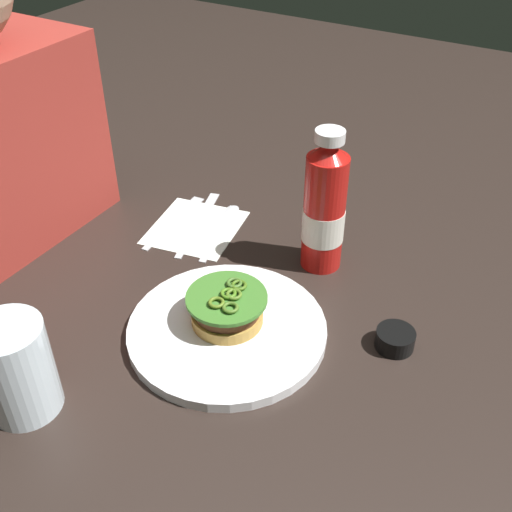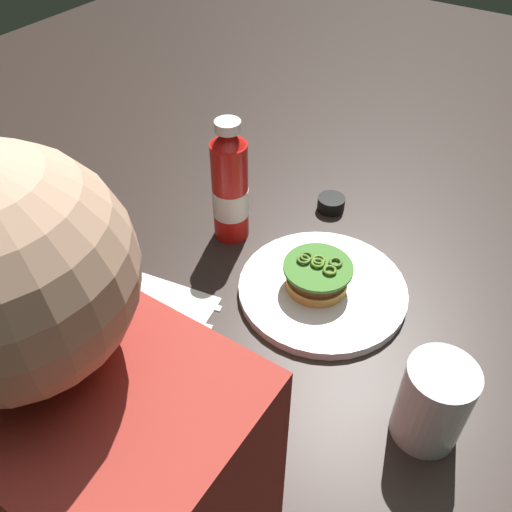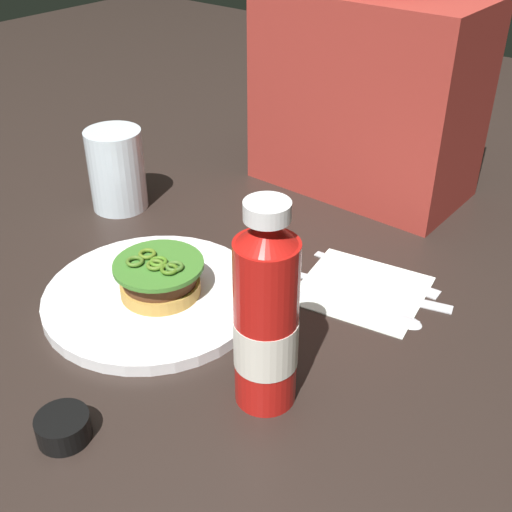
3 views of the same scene
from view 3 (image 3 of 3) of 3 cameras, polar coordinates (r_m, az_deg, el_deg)
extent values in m
plane|color=black|center=(0.86, -15.10, -5.03)|extent=(3.00, 3.00, 0.00)
cylinder|color=white|center=(0.86, -9.03, -3.57)|extent=(0.29, 0.29, 0.02)
cylinder|color=#BA8C3F|center=(0.85, -8.41, -2.71)|extent=(0.10, 0.10, 0.02)
cylinder|color=#512D19|center=(0.84, -8.51, -1.76)|extent=(0.09, 0.09, 0.02)
cylinder|color=red|center=(0.83, -8.57, -1.13)|extent=(0.09, 0.09, 0.01)
cylinder|color=#3C7328|center=(0.83, -8.60, -0.79)|extent=(0.12, 0.12, 0.01)
torus|color=#446E28|center=(0.81, -7.20, -0.92)|extent=(0.02, 0.02, 0.01)
torus|color=#567620|center=(0.84, -9.57, 0.20)|extent=(0.02, 0.02, 0.01)
torus|color=#456B1B|center=(0.80, -7.66, -1.15)|extent=(0.02, 0.02, 0.01)
torus|color=#476C22|center=(0.83, -10.65, -0.47)|extent=(0.02, 0.02, 0.01)
torus|color=#517423|center=(0.81, -8.89, -0.77)|extent=(0.02, 0.02, 0.01)
torus|color=#497B1D|center=(0.82, -8.60, -0.50)|extent=(0.02, 0.02, 0.01)
cylinder|color=red|center=(0.66, 0.89, -6.15)|extent=(0.07, 0.07, 0.20)
cone|color=red|center=(0.59, 0.97, 2.19)|extent=(0.06, 0.06, 0.03)
cylinder|color=white|center=(0.58, 0.99, 4.01)|extent=(0.04, 0.04, 0.02)
cylinder|color=white|center=(0.67, 0.87, -7.53)|extent=(0.07, 0.07, 0.05)
cylinder|color=silver|center=(1.07, -12.19, 7.45)|extent=(0.09, 0.09, 0.13)
cylinder|color=black|center=(0.70, -16.62, -14.28)|extent=(0.05, 0.05, 0.03)
cube|color=white|center=(0.88, 9.33, -2.90)|extent=(0.18, 0.18, 0.00)
cube|color=silver|center=(0.85, 8.28, -4.27)|extent=(0.18, 0.06, 0.00)
ellipsoid|color=silver|center=(0.84, 13.21, -5.43)|extent=(0.04, 0.03, 0.00)
cube|color=silver|center=(0.88, 9.35, -2.72)|extent=(0.19, 0.06, 0.00)
cube|color=silver|center=(0.87, 14.41, -3.84)|extent=(0.08, 0.04, 0.00)
cube|color=silver|center=(0.92, 10.33, -1.29)|extent=(0.18, 0.03, 0.00)
cube|color=silver|center=(0.90, 14.78, -2.82)|extent=(0.04, 0.02, 0.00)
cube|color=maroon|center=(1.10, 9.75, 13.79)|extent=(0.35, 0.19, 0.32)
camera|label=1|loc=(1.08, -54.26, 27.36)|focal=43.31mm
camera|label=2|loc=(1.32, 2.03, 39.69)|focal=37.84mm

